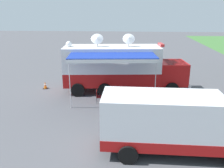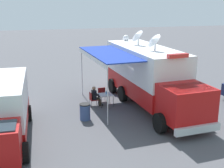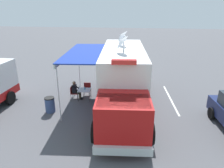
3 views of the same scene
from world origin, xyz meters
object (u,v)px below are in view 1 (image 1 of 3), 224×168
at_px(trash_bin, 140,106).
at_px(folding_table, 111,93).
at_px(command_truck, 122,67).
at_px(folding_chair_at_table, 109,100).
at_px(seated_responder, 109,97).
at_px(car_behind_truck, 143,63).
at_px(folding_chair_beside_table, 98,95).
at_px(traffic_cone, 45,85).
at_px(support_truck, 174,124).
at_px(water_bottle, 111,91).

bearing_deg(trash_bin, folding_table, -129.91).
relative_size(command_truck, folding_chair_at_table, 11.11).
bearing_deg(folding_chair_at_table, folding_table, 173.83).
height_order(seated_responder, trash_bin, seated_responder).
distance_m(command_truck, folding_table, 2.94).
xyz_separation_m(folding_chair_at_table, car_behind_truck, (-9.47, 2.73, 0.37)).
distance_m(folding_chair_beside_table, traffic_cone, 5.38).
bearing_deg(trash_bin, folding_chair_beside_table, -119.64).
height_order(folding_table, support_truck, support_truck).
bearing_deg(seated_responder, car_behind_truck, 163.53).
bearing_deg(traffic_cone, folding_chair_at_table, 57.63).
distance_m(folding_table, folding_chair_beside_table, 0.86).
bearing_deg(support_truck, trash_bin, -162.51).
bearing_deg(folding_table, water_bottle, 161.66).
relative_size(folding_chair_at_table, trash_bin, 0.96).
bearing_deg(traffic_cone, trash_bin, 60.28).
bearing_deg(support_truck, folding_chair_beside_table, -144.30).
distance_m(traffic_cone, car_behind_truck, 10.16).
bearing_deg(folding_chair_at_table, traffic_cone, -122.37).
xyz_separation_m(trash_bin, traffic_cone, (-4.24, -7.42, -0.18)).
relative_size(trash_bin, car_behind_truck, 0.21).
xyz_separation_m(command_truck, car_behind_truck, (-6.10, 2.00, -1.07)).
relative_size(trash_bin, traffic_cone, 1.57).
xyz_separation_m(seated_responder, support_truck, (5.01, 3.28, 0.73)).
distance_m(water_bottle, folding_chair_beside_table, 0.92).
distance_m(water_bottle, car_behind_truck, 9.02).
relative_size(seated_responder, car_behind_truck, 0.29).
bearing_deg(trash_bin, command_truck, -163.15).
relative_size(folding_chair_at_table, seated_responder, 0.70).
height_order(command_truck, support_truck, command_truck).
relative_size(folding_chair_beside_table, traffic_cone, 1.50).
relative_size(seated_responder, traffic_cone, 2.16).
distance_m(seated_responder, trash_bin, 2.24).
bearing_deg(folding_chair_at_table, folding_chair_beside_table, -135.41).
bearing_deg(folding_chair_beside_table, folding_table, 91.71).
distance_m(folding_chair_at_table, traffic_cone, 6.44).
relative_size(folding_chair_at_table, folding_chair_beside_table, 1.00).
relative_size(command_truck, trash_bin, 10.62).
height_order(seated_responder, car_behind_truck, car_behind_truck).
height_order(command_truck, folding_chair_at_table, command_truck).
height_order(traffic_cone, car_behind_truck, car_behind_truck).
relative_size(command_truck, seated_responder, 7.73).
relative_size(water_bottle, folding_chair_beside_table, 0.26).
xyz_separation_m(water_bottle, car_behind_truck, (-8.63, 2.63, 0.05)).
bearing_deg(folding_chair_at_table, seated_responder, -175.11).
xyz_separation_m(water_bottle, folding_chair_at_table, (0.84, -0.10, -0.32)).
xyz_separation_m(folding_table, water_bottle, (-0.04, 0.01, 0.16)).
bearing_deg(folding_table, traffic_cone, -115.60).
height_order(folding_table, water_bottle, water_bottle).
xyz_separation_m(seated_responder, car_behind_truck, (-9.28, 2.74, 0.23)).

